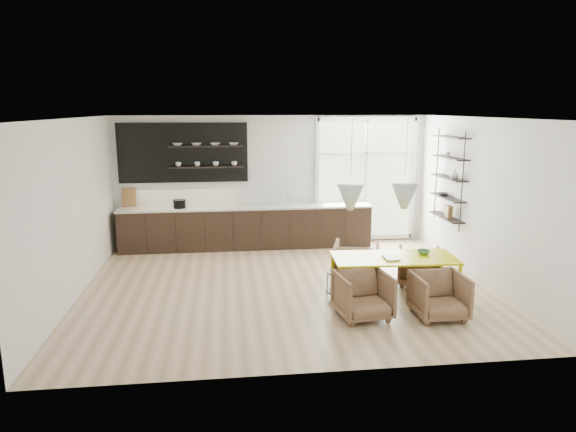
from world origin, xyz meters
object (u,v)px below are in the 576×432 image
object	(u,v)px
armchair_front_left	(363,295)
wire_stool	(337,281)
dining_table	(394,260)
armchair_back_left	(356,263)
armchair_back_right	(418,266)
armchair_front_right	(439,296)

from	to	relation	value
armchair_front_left	wire_stool	xyz separation A→B (m)	(-0.22, 0.81, -0.05)
dining_table	armchair_back_left	distance (m)	1.00
armchair_back_right	armchair_front_left	world-z (taller)	armchair_front_left
armchair_back_left	armchair_back_right	size ratio (longest dim) A/B	1.13
armchair_back_left	armchair_front_left	world-z (taller)	armchair_back_left
armchair_back_left	dining_table	bearing A→B (deg)	131.88
armchair_front_right	wire_stool	xyz separation A→B (m)	(-1.33, 0.94, -0.04)
dining_table	wire_stool	size ratio (longest dim) A/B	4.37
dining_table	armchair_back_left	bearing A→B (deg)	117.59
armchair_front_left	armchair_front_right	world-z (taller)	armchair_front_left
dining_table	armchair_front_left	xyz separation A→B (m)	(-0.68, -0.67, -0.32)
armchair_back_right	armchair_back_left	bearing A→B (deg)	11.09
armchair_back_left	armchair_back_right	distance (m)	1.09
wire_stool	armchair_back_right	bearing A→B (deg)	18.83
armchair_back_right	armchair_front_left	distance (m)	1.92
dining_table	armchair_back_right	bearing A→B (deg)	47.88
armchair_back_left	armchair_back_right	xyz separation A→B (m)	(1.08, -0.19, -0.04)
dining_table	armchair_back_right	world-z (taller)	dining_table
dining_table	armchair_front_right	size ratio (longest dim) A/B	2.69
dining_table	armchair_back_left	size ratio (longest dim) A/B	2.49
armchair_front_left	wire_stool	distance (m)	0.84
wire_stool	armchair_front_right	bearing A→B (deg)	-35.29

